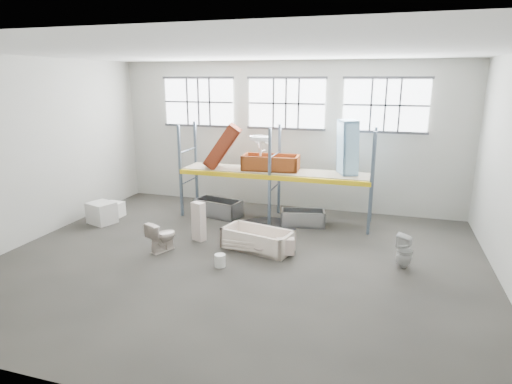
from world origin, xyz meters
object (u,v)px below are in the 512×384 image
at_px(carton_near, 102,213).
at_px(blue_tub_upright, 348,148).
at_px(bucket, 220,260).
at_px(toilet_white, 405,251).
at_px(steel_tub_left, 218,208).
at_px(toilet_beige, 162,236).
at_px(rust_tub_flat, 271,163).
at_px(steel_tub_right, 303,218).
at_px(cistern_tall, 199,221).
at_px(bathtub_beige, 258,239).

bearing_deg(carton_near, blue_tub_upright, 16.94).
bearing_deg(bucket, blue_tub_upright, 58.70).
bearing_deg(toilet_white, carton_near, -82.25).
bearing_deg(blue_tub_upright, toilet_white, -59.23).
bearing_deg(bucket, steel_tub_left, 112.54).
bearing_deg(toilet_beige, steel_tub_left, -71.96).
distance_m(toilet_beige, rust_tub_flat, 4.29).
height_order(toilet_white, steel_tub_right, toilet_white).
distance_m(steel_tub_left, rust_tub_flat, 2.31).
bearing_deg(rust_tub_flat, steel_tub_right, -21.63).
xyz_separation_m(blue_tub_upright, carton_near, (-7.29, -2.22, -2.06)).
height_order(cistern_tall, rust_tub_flat, rust_tub_flat).
bearing_deg(rust_tub_flat, carton_near, -157.13).
distance_m(toilet_white, rust_tub_flat, 5.12).
relative_size(bathtub_beige, blue_tub_upright, 1.11).
relative_size(rust_tub_flat, carton_near, 2.30).
bearing_deg(carton_near, bathtub_beige, -6.40).
xyz_separation_m(toilet_beige, bucket, (1.83, -0.48, -0.25)).
distance_m(steel_tub_left, carton_near, 3.68).
distance_m(rust_tub_flat, carton_near, 5.56).
height_order(toilet_white, blue_tub_upright, blue_tub_upright).
height_order(toilet_beige, toilet_white, toilet_white).
bearing_deg(toilet_beige, toilet_white, -149.01).
bearing_deg(carton_near, toilet_beige, -26.29).
relative_size(cistern_tall, bucket, 3.56).
relative_size(blue_tub_upright, bucket, 5.35).
xyz_separation_m(toilet_beige, blue_tub_upright, (4.35, 3.67, 1.99)).
height_order(toilet_beige, cistern_tall, cistern_tall).
bearing_deg(cistern_tall, steel_tub_right, 61.41).
distance_m(toilet_beige, steel_tub_right, 4.41).
bearing_deg(bucket, rust_tub_flat, 87.60).
xyz_separation_m(bathtub_beige, toilet_beige, (-2.37, -0.85, 0.13)).
height_order(steel_tub_left, steel_tub_right, steel_tub_left).
distance_m(cistern_tall, steel_tub_right, 3.31).
relative_size(toilet_white, rust_tub_flat, 0.48).
bearing_deg(bucket, bathtub_beige, 67.76).
bearing_deg(carton_near, toilet_white, -4.31).
relative_size(bathtub_beige, steel_tub_right, 1.39).
relative_size(bucket, carton_near, 0.40).
relative_size(cistern_tall, steel_tub_left, 0.73).
bearing_deg(blue_tub_upright, bathtub_beige, -125.09).
xyz_separation_m(bathtub_beige, cistern_tall, (-1.76, 0.13, 0.28)).
height_order(blue_tub_upright, carton_near, blue_tub_upright).
xyz_separation_m(blue_tub_upright, bucket, (-2.52, -4.15, -2.24)).
height_order(steel_tub_right, bucket, steel_tub_right).
bearing_deg(cistern_tall, blue_tub_upright, 57.83).
relative_size(rust_tub_flat, blue_tub_upright, 1.07).
xyz_separation_m(toilet_beige, carton_near, (-2.93, 1.45, -0.08)).
height_order(steel_tub_right, blue_tub_upright, blue_tub_upright).
bearing_deg(blue_tub_upright, steel_tub_left, -172.84).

